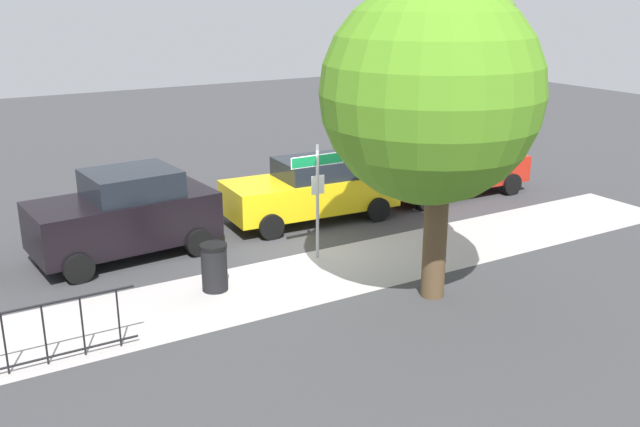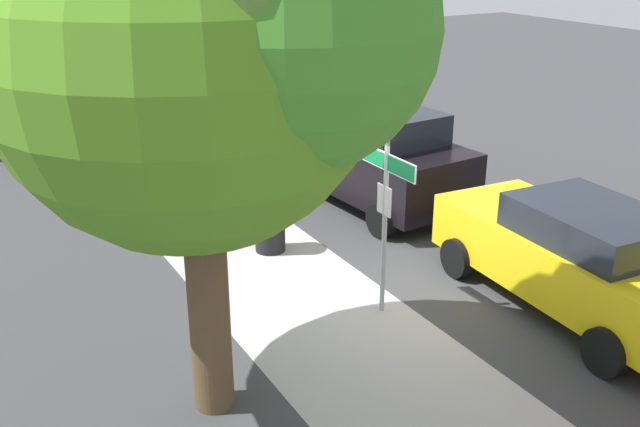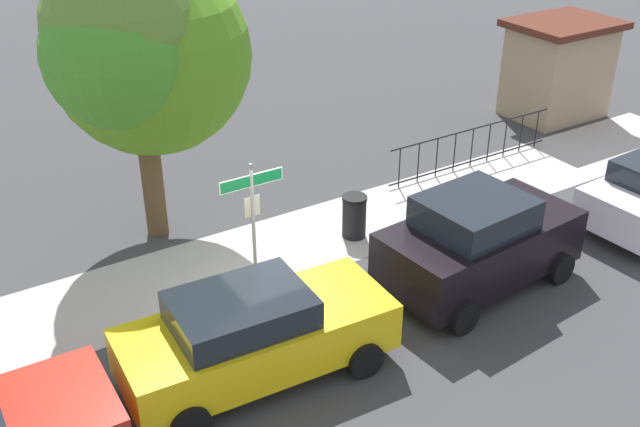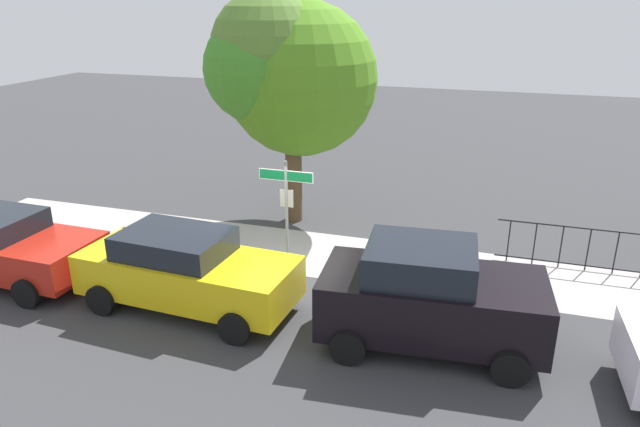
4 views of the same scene
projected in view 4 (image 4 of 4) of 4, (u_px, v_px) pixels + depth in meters
ground_plane at (292, 274)px, 13.72m from camera, size 60.00×60.00×0.00m
sidewalk_strip at (388, 263)px, 14.31m from camera, size 24.00×2.60×0.00m
street_sign at (286, 196)px, 13.52m from camera, size 1.31×0.07×2.61m
shade_tree at (285, 70)px, 15.33m from camera, size 4.33×4.20×6.30m
car_yellow at (186, 270)px, 12.02m from camera, size 4.58×2.18×1.65m
car_black at (430, 296)px, 10.67m from camera, size 4.16×2.39×1.97m
iron_fence at (616, 252)px, 13.56m from camera, size 5.35×0.04×1.07m
trash_bin at (404, 253)px, 13.66m from camera, size 0.55×0.55×0.98m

